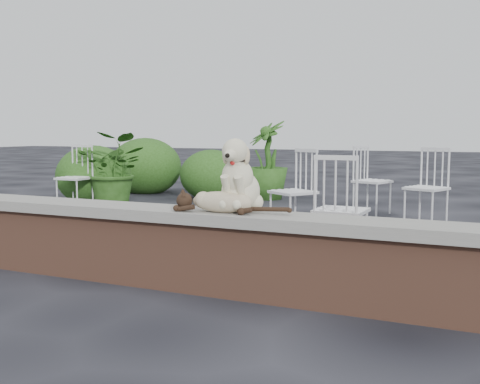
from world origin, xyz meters
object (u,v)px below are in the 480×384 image
at_px(dog, 241,174).
at_px(chair_c, 341,208).
at_px(cat, 221,201).
at_px(chair_e, 372,180).
at_px(chair_d, 426,187).
at_px(chair_b, 293,190).
at_px(chair_a, 75,177).
at_px(potted_plant_a, 115,170).
at_px(potted_plant_b, 267,160).

relative_size(dog, chair_c, 0.55).
bearing_deg(cat, chair_e, 84.61).
bearing_deg(chair_d, chair_e, 160.98).
distance_m(dog, chair_d, 3.66).
distance_m(chair_e, chair_b, 1.85).
bearing_deg(chair_a, chair_d, 5.09).
relative_size(dog, potted_plant_a, 0.46).
xyz_separation_m(chair_a, chair_b, (3.56, -0.51, 0.00)).
bearing_deg(chair_a, dog, -37.97).
bearing_deg(chair_a, chair_b, -9.66).
xyz_separation_m(chair_e, chair_b, (-0.54, -1.77, 0.00)).
xyz_separation_m(dog, chair_a, (-4.02, 2.97, -0.37)).
distance_m(cat, chair_a, 5.03).
height_order(chair_e, potted_plant_a, potted_plant_a).
bearing_deg(potted_plant_b, chair_b, -62.86).
xyz_separation_m(chair_e, potted_plant_b, (-1.97, 1.03, 0.19)).
distance_m(chair_d, potted_plant_a, 4.48).
xyz_separation_m(cat, chair_b, (-0.38, 2.61, -0.19)).
bearing_deg(cat, chair_a, 138.29).
xyz_separation_m(chair_d, potted_plant_b, (-2.76, 1.72, 0.19)).
relative_size(cat, chair_c, 1.04).
height_order(chair_e, potted_plant_b, potted_plant_b).
height_order(dog, chair_d, dog).
bearing_deg(chair_b, potted_plant_a, -164.20).
height_order(chair_e, chair_c, same).
xyz_separation_m(chair_b, potted_plant_b, (-1.43, 2.80, 0.19)).
height_order(chair_d, potted_plant_b, potted_plant_b).
xyz_separation_m(chair_c, chair_b, (-0.88, 1.27, 0.00)).
height_order(chair_e, chair_a, same).
bearing_deg(chair_a, cat, -39.89).
bearing_deg(chair_c, chair_b, -53.65).
bearing_deg(potted_plant_b, dog, -70.16).
height_order(dog, chair_b, dog).
relative_size(chair_e, chair_b, 1.00).
bearing_deg(potted_plant_a, chair_c, -28.49).
bearing_deg(potted_plant_a, potted_plant_b, 47.63).
bearing_deg(dog, chair_e, 85.63).
height_order(chair_c, potted_plant_b, potted_plant_b).
distance_m(chair_e, chair_d, 1.05).
xyz_separation_m(chair_a, potted_plant_a, (0.42, 0.41, 0.09)).
height_order(dog, potted_plant_a, potted_plant_a).
height_order(cat, chair_d, chair_d).
bearing_deg(chair_c, potted_plant_a, -27.08).
distance_m(chair_e, chair_a, 4.29).
bearing_deg(potted_plant_b, cat, -71.43).
distance_m(dog, chair_a, 5.01).
bearing_deg(chair_b, cat, -49.52).
bearing_deg(potted_plant_a, cat, -45.03).
bearing_deg(cat, chair_b, 94.95).
relative_size(chair_e, chair_a, 1.00).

